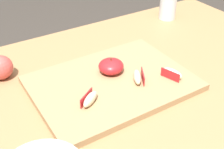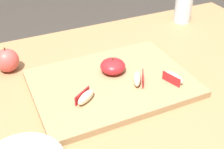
# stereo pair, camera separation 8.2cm
# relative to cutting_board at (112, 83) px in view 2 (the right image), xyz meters

# --- Properties ---
(dining_table) EXTENTS (1.25, 0.78, 0.73)m
(dining_table) POSITION_rel_cutting_board_xyz_m (0.07, 0.01, -0.12)
(dining_table) COLOR #9E754C
(dining_table) RESTS_ON ground_plane
(cutting_board) EXTENTS (0.44, 0.32, 0.02)m
(cutting_board) POSITION_rel_cutting_board_xyz_m (0.00, 0.00, 0.00)
(cutting_board) COLOR #A37F56
(cutting_board) RESTS_ON dining_table
(apple_half_skin_up) EXTENTS (0.07, 0.07, 0.05)m
(apple_half_skin_up) POSITION_rel_cutting_board_xyz_m (0.02, 0.04, 0.03)
(apple_half_skin_up) COLOR #B21E23
(apple_half_skin_up) RESTS_ON cutting_board
(apple_wedge_middle) EXTENTS (0.05, 0.06, 0.03)m
(apple_wedge_middle) POSITION_rel_cutting_board_xyz_m (0.06, -0.04, 0.02)
(apple_wedge_middle) COLOR beige
(apple_wedge_middle) RESTS_ON cutting_board
(apple_wedge_front) EXTENTS (0.06, 0.05, 0.03)m
(apple_wedge_front) POSITION_rel_cutting_board_xyz_m (-0.10, -0.06, 0.02)
(apple_wedge_front) COLOR beige
(apple_wedge_front) RESTS_ON cutting_board
(apple_wedge_right) EXTENTS (0.04, 0.07, 0.03)m
(apple_wedge_right) POSITION_rel_cutting_board_xyz_m (0.15, -0.08, 0.02)
(apple_wedge_right) COLOR beige
(apple_wedge_right) RESTS_ON cutting_board
(whole_apple_pink_lady) EXTENTS (0.07, 0.07, 0.08)m
(whole_apple_pink_lady) POSITION_rel_cutting_board_xyz_m (-0.25, 0.21, 0.03)
(whole_apple_pink_lady) COLOR #D14C47
(whole_apple_pink_lady) RESTS_ON dining_table
(drinking_glass_water) EXTENTS (0.07, 0.07, 0.10)m
(drinking_glass_water) POSITION_rel_cutting_board_xyz_m (0.44, 0.28, 0.04)
(drinking_glass_water) COLOR silver
(drinking_glass_water) RESTS_ON dining_table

